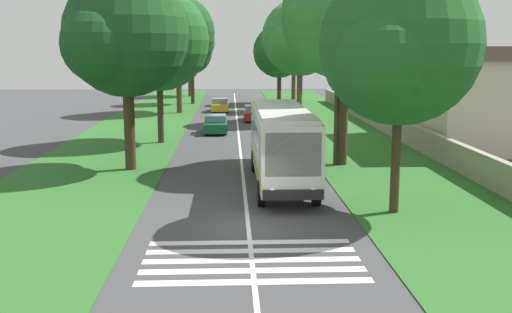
% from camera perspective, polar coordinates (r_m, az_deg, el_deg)
% --- Properties ---
extents(ground, '(160.00, 160.00, 0.00)m').
position_cam_1_polar(ground, '(22.60, -0.71, -6.70)').
color(ground, '#424244').
extents(grass_verge_left, '(120.00, 8.00, 0.04)m').
position_cam_1_polar(grass_verge_left, '(37.96, -13.89, -0.12)').
color(grass_verge_left, '#2D6628').
rests_on(grass_verge_left, ground).
extents(grass_verge_right, '(120.00, 8.00, 0.04)m').
position_cam_1_polar(grass_verge_right, '(38.24, 10.96, 0.06)').
color(grass_verge_right, '#2D6628').
rests_on(grass_verge_right, ground).
extents(centre_line, '(110.00, 0.16, 0.01)m').
position_cam_1_polar(centre_line, '(37.21, -1.42, -0.06)').
color(centre_line, silver).
rests_on(centre_line, ground).
extents(coach_bus, '(11.16, 2.62, 3.73)m').
position_cam_1_polar(coach_bus, '(29.21, 2.38, 1.42)').
color(coach_bus, silver).
rests_on(coach_bus, ground).
extents(zebra_crossing, '(4.05, 6.80, 0.01)m').
position_cam_1_polar(zebra_crossing, '(19.29, -0.39, -9.66)').
color(zebra_crossing, silver).
rests_on(zebra_crossing, ground).
extents(trailing_car_0, '(4.30, 1.78, 1.43)m').
position_cam_1_polar(trailing_car_0, '(48.14, -3.79, 3.01)').
color(trailing_car_0, '#145933').
rests_on(trailing_car_0, ground).
extents(trailing_car_1, '(4.30, 1.78, 1.43)m').
position_cam_1_polar(trailing_car_1, '(56.24, -0.21, 4.04)').
color(trailing_car_1, '#B21E1E').
rests_on(trailing_car_1, ground).
extents(trailing_car_2, '(4.30, 1.78, 1.43)m').
position_cam_1_polar(trailing_car_2, '(64.49, -3.38, 4.78)').
color(trailing_car_2, gold).
rests_on(trailing_car_2, ground).
extents(roadside_tree_left_0, '(8.94, 7.44, 11.87)m').
position_cam_1_polar(roadside_tree_left_0, '(63.44, -7.44, 11.24)').
color(roadside_tree_left_0, '#4C3826').
rests_on(roadside_tree_left_0, grass_verge_left).
extents(roadside_tree_left_1, '(6.16, 5.48, 10.14)m').
position_cam_1_polar(roadside_tree_left_1, '(73.93, -6.11, 10.56)').
color(roadside_tree_left_1, '#3D2D1E').
rests_on(roadside_tree_left_1, grass_verge_left).
extents(roadside_tree_left_2, '(7.71, 6.62, 10.53)m').
position_cam_1_polar(roadside_tree_left_2, '(33.48, -12.27, 10.78)').
color(roadside_tree_left_2, '#3D2D1E').
rests_on(roadside_tree_left_2, grass_verge_left).
extents(roadside_tree_left_3, '(7.86, 6.93, 10.52)m').
position_cam_1_polar(roadside_tree_left_3, '(43.01, -9.24, 10.45)').
color(roadside_tree_left_3, '#3D2D1E').
rests_on(roadside_tree_left_3, grass_verge_left).
extents(roadside_tree_left_4, '(7.38, 6.37, 9.35)m').
position_cam_1_polar(roadside_tree_left_4, '(85.74, -6.38, 9.62)').
color(roadside_tree_left_4, '#4C3826').
rests_on(roadside_tree_left_4, grass_verge_left).
extents(roadside_tree_right_0, '(7.65, 6.27, 9.35)m').
position_cam_1_polar(roadside_tree_right_0, '(73.55, 2.05, 9.64)').
color(roadside_tree_right_0, '#3D2D1E').
rests_on(roadside_tree_right_0, grass_verge_right).
extents(roadside_tree_right_1, '(5.68, 4.63, 9.33)m').
position_cam_1_polar(roadside_tree_right_1, '(65.28, 3.46, 10.32)').
color(roadside_tree_right_1, '#4C3826').
rests_on(roadside_tree_right_1, grass_verge_right).
extents(roadside_tree_right_2, '(7.38, 6.29, 9.79)m').
position_cam_1_polar(roadside_tree_right_2, '(24.58, 12.92, 9.82)').
color(roadside_tree_right_2, '#3D2D1E').
rests_on(roadside_tree_right_2, grass_verge_right).
extents(roadside_tree_right_3, '(8.72, 7.09, 11.87)m').
position_cam_1_polar(roadside_tree_right_3, '(34.46, 8.00, 12.64)').
color(roadside_tree_right_3, '#3D2D1E').
rests_on(roadside_tree_right_3, grass_verge_right).
extents(roadside_tree_right_4, '(7.79, 6.79, 10.88)m').
position_cam_1_polar(roadside_tree_right_4, '(55.05, 4.00, 10.86)').
color(roadside_tree_right_4, brown).
rests_on(roadside_tree_right_4, grass_verge_right).
extents(utility_pole, '(0.24, 1.40, 8.19)m').
position_cam_1_polar(utility_pole, '(34.55, 7.56, 6.23)').
color(utility_pole, '#473828').
rests_on(utility_pole, grass_verge_right).
extents(roadside_wall, '(70.00, 0.40, 1.51)m').
position_cam_1_polar(roadside_wall, '(43.77, 13.83, 2.22)').
color(roadside_wall, '#9E937F').
rests_on(roadside_wall, grass_verge_right).
extents(roadside_building, '(13.40, 9.12, 6.66)m').
position_cam_1_polar(roadside_building, '(45.04, 19.88, 5.43)').
color(roadside_building, beige).
rests_on(roadside_building, ground).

